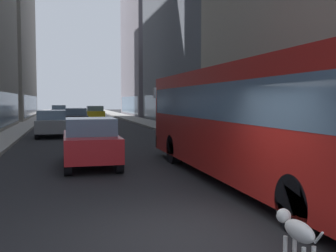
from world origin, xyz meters
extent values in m
plane|color=#232326|center=(0.00, 35.00, 0.00)|extent=(120.00, 120.00, 0.00)
cube|color=#9E9991|center=(-5.70, 35.00, 0.07)|extent=(2.40, 110.00, 0.15)
cube|color=gray|center=(5.70, 35.00, 0.07)|extent=(2.40, 110.00, 0.15)
cube|color=slate|center=(-6.12, 25.18, 1.60)|extent=(0.08, 12.96, 2.40)
cube|color=slate|center=(-6.01, 44.94, 1.60)|extent=(0.08, 18.42, 2.40)
cube|color=slate|center=(6.04, 6.43, 1.60)|extent=(0.08, 18.78, 2.40)
cube|color=slate|center=(7.10, 29.40, 1.60)|extent=(0.08, 21.01, 2.40)
cube|color=slate|center=(11.90, 51.78, 11.95)|extent=(9.72, 16.43, 23.90)
cube|color=slate|center=(7.06, 51.78, 1.60)|extent=(0.08, 14.79, 2.40)
cube|color=red|center=(2.80, 3.70, 1.67)|extent=(2.55, 11.50, 2.75)
cube|color=slate|center=(2.80, 3.70, 2.17)|extent=(2.57, 11.04, 0.90)
cube|color=black|center=(2.80, 9.40, 0.55)|extent=(2.55, 0.16, 0.44)
cylinder|color=black|center=(1.67, 7.25, 0.50)|extent=(0.30, 1.00, 1.00)
cylinder|color=black|center=(3.92, 7.25, 0.50)|extent=(0.30, 1.00, 1.00)
cylinder|color=black|center=(1.67, -0.45, 0.50)|extent=(0.30, 1.00, 1.00)
cube|color=silver|center=(1.34, 8.85, 2.50)|extent=(0.08, 0.24, 0.40)
cube|color=yellow|center=(1.20, 39.17, 0.70)|extent=(1.92, 4.61, 0.75)
cube|color=slate|center=(1.20, 38.94, 1.35)|extent=(1.76, 2.08, 0.55)
cylinder|color=black|center=(0.35, 41.06, 0.32)|extent=(0.22, 0.64, 0.64)
cylinder|color=black|center=(2.05, 41.06, 0.32)|extent=(0.22, 0.64, 0.64)
cylinder|color=black|center=(0.35, 37.28, 0.32)|extent=(0.22, 0.64, 0.64)
cylinder|color=black|center=(2.05, 37.28, 0.32)|extent=(0.22, 0.64, 0.64)
cube|color=silver|center=(-2.80, 47.91, 0.70)|extent=(1.87, 4.78, 0.75)
cube|color=slate|center=(-2.80, 47.67, 1.35)|extent=(1.72, 2.15, 0.55)
cylinder|color=black|center=(-3.63, 49.88, 0.32)|extent=(0.22, 0.64, 0.64)
cylinder|color=black|center=(-1.97, 49.88, 0.32)|extent=(0.22, 0.64, 0.64)
cylinder|color=black|center=(-3.63, 45.93, 0.32)|extent=(0.22, 0.64, 0.64)
cylinder|color=black|center=(-1.97, 45.93, 0.32)|extent=(0.22, 0.64, 0.64)
cube|color=black|center=(-1.20, 26.00, 0.70)|extent=(1.71, 4.66, 0.75)
cube|color=slate|center=(-1.20, 25.77, 1.35)|extent=(1.57, 2.10, 0.55)
cylinder|color=black|center=(-1.94, 27.91, 0.32)|extent=(0.22, 0.64, 0.64)
cylinder|color=black|center=(-0.46, 27.91, 0.32)|extent=(0.22, 0.64, 0.64)
cylinder|color=black|center=(-1.94, 24.08, 0.32)|extent=(0.22, 0.64, 0.64)
cylinder|color=black|center=(-0.46, 24.08, 0.32)|extent=(0.22, 0.64, 0.64)
cube|color=slate|center=(-2.80, 19.10, 0.70)|extent=(1.78, 4.20, 0.75)
cube|color=slate|center=(-2.80, 18.89, 1.35)|extent=(1.64, 1.89, 0.55)
cylinder|color=black|center=(-3.58, 20.78, 0.32)|extent=(0.22, 0.64, 0.64)
cylinder|color=black|center=(-2.02, 20.78, 0.32)|extent=(0.22, 0.64, 0.64)
cylinder|color=black|center=(-3.58, 17.41, 0.32)|extent=(0.22, 0.64, 0.64)
cylinder|color=black|center=(-2.02, 17.41, 0.32)|extent=(0.22, 0.64, 0.64)
cube|color=red|center=(-1.20, 7.43, 0.70)|extent=(1.72, 4.19, 0.75)
cube|color=slate|center=(-1.20, 7.22, 1.35)|extent=(1.59, 1.89, 0.55)
cylinder|color=black|center=(-1.95, 9.11, 0.32)|extent=(0.22, 0.64, 0.64)
cylinder|color=black|center=(-0.45, 9.11, 0.32)|extent=(0.22, 0.64, 0.64)
cylinder|color=black|center=(-1.95, 5.75, 0.32)|extent=(0.22, 0.64, 0.64)
cylinder|color=black|center=(-0.45, 5.75, 0.32)|extent=(0.22, 0.64, 0.64)
ellipsoid|color=white|center=(0.87, -1.74, 0.53)|extent=(0.22, 0.60, 0.26)
sphere|color=white|center=(0.87, -1.36, 0.62)|extent=(0.20, 0.20, 0.20)
sphere|color=black|center=(0.81, -1.34, 0.64)|extent=(0.07, 0.07, 0.07)
sphere|color=black|center=(0.93, -1.34, 0.64)|extent=(0.07, 0.07, 0.07)
cylinder|color=white|center=(0.87, -2.14, 0.58)|extent=(0.03, 0.16, 0.19)
cylinder|color=white|center=(0.80, -1.53, 0.20)|extent=(0.06, 0.06, 0.40)
cylinder|color=white|center=(0.94, -1.53, 0.20)|extent=(0.06, 0.06, 0.40)
sphere|color=black|center=(0.92, -1.64, 0.57)|extent=(0.04, 0.04, 0.04)
sphere|color=black|center=(0.81, -1.82, 0.55)|extent=(0.04, 0.04, 0.04)
sphere|color=black|center=(0.89, -1.92, 0.59)|extent=(0.04, 0.04, 0.04)
cylinder|color=#1E1E2D|center=(5.90, 7.28, 0.57)|extent=(0.28, 0.28, 0.85)
cylinder|color=#B2A58C|center=(5.90, 7.28, 1.31)|extent=(0.34, 0.34, 0.62)
sphere|color=tan|center=(5.90, 7.28, 1.73)|extent=(0.22, 0.22, 0.22)
cube|color=#59331E|center=(6.12, 7.28, 1.05)|extent=(0.12, 0.24, 0.20)
camera|label=1|loc=(-2.00, -6.13, 2.19)|focal=42.51mm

